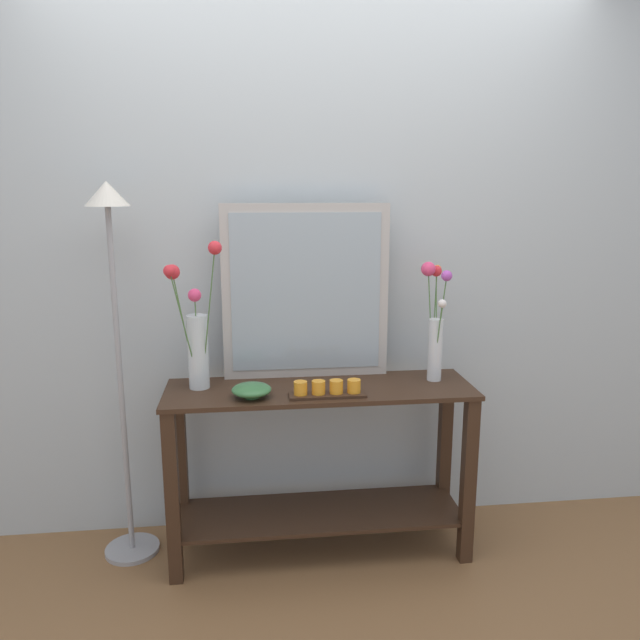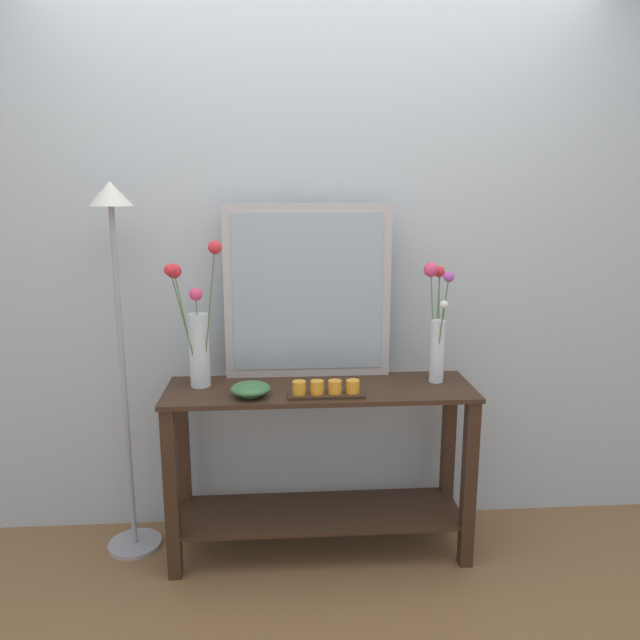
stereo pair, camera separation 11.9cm
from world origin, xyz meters
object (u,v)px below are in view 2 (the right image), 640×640
console_table (320,454)px  mirror_leaning (308,292)px  decorative_bowl (251,389)px  candle_tray (326,390)px  floor_lamp (118,310)px  vase_right (437,325)px  tall_vase_left (197,333)px

console_table → mirror_leaning: 0.72m
mirror_leaning → decorative_bowl: size_ratio=4.76×
candle_tray → floor_lamp: 0.94m
mirror_leaning → candle_tray: mirror_leaning is taller
vase_right → floor_lamp: floor_lamp is taller
console_table → floor_lamp: size_ratio=0.81×
floor_lamp → console_table: bearing=-5.4°
decorative_bowl → floor_lamp: (-0.56, 0.18, 0.31)m
candle_tray → floor_lamp: (-0.87, 0.20, 0.31)m
mirror_leaning → vase_right: (0.56, -0.11, -0.13)m
console_table → vase_right: vase_right is taller
candle_tray → console_table: bearing=98.2°
tall_vase_left → mirror_leaning: bearing=14.2°
console_table → mirror_leaning: (-0.04, 0.17, 0.70)m
floor_lamp → decorative_bowl: bearing=-17.5°
decorative_bowl → floor_lamp: floor_lamp is taller
mirror_leaning → floor_lamp: 0.81m
mirror_leaning → vase_right: bearing=-11.0°
floor_lamp → vase_right: bearing=-0.9°
tall_vase_left → floor_lamp: size_ratio=0.39×
console_table → vase_right: size_ratio=2.52×
decorative_bowl → floor_lamp: size_ratio=0.10×
candle_tray → mirror_leaning: bearing=101.8°
mirror_leaning → decorative_bowl: mirror_leaning is taller
tall_vase_left → floor_lamp: bearing=174.4°
console_table → decorative_bowl: (-0.29, -0.10, 0.34)m
vase_right → floor_lamp: bearing=179.1°
console_table → candle_tray: size_ratio=4.17×
console_table → tall_vase_left: (-0.52, 0.05, 0.55)m
console_table → mirror_leaning: size_ratio=1.70×
console_table → decorative_bowl: 0.46m
console_table → candle_tray: bearing=-81.8°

